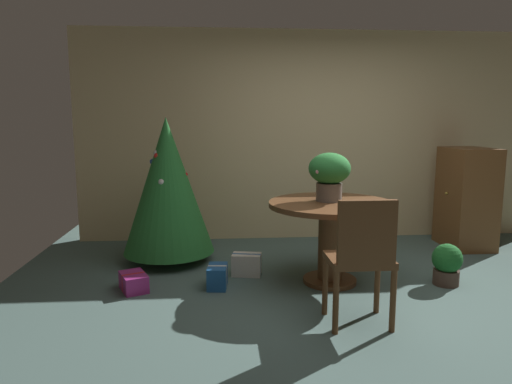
% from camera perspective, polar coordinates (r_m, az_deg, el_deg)
% --- Properties ---
extents(ground_plane, '(6.60, 6.60, 0.00)m').
position_cam_1_polar(ground_plane, '(4.14, 13.56, -12.82)').
color(ground_plane, '#4C6660').
extents(back_wall_panel, '(6.00, 0.10, 2.60)m').
position_cam_1_polar(back_wall_panel, '(5.98, 7.53, 6.79)').
color(back_wall_panel, beige).
rests_on(back_wall_panel, ground_plane).
extents(round_dining_table, '(1.16, 1.16, 0.77)m').
position_cam_1_polar(round_dining_table, '(4.35, 9.18, -3.95)').
color(round_dining_table, brown).
rests_on(round_dining_table, ground_plane).
extents(flower_vase, '(0.39, 0.39, 0.45)m').
position_cam_1_polar(flower_vase, '(4.32, 8.99, 2.36)').
color(flower_vase, '#665B51').
rests_on(flower_vase, round_dining_table).
extents(wooden_chair_near, '(0.46, 0.38, 0.97)m').
position_cam_1_polar(wooden_chair_near, '(3.46, 12.86, -7.43)').
color(wooden_chair_near, brown).
rests_on(wooden_chair_near, ground_plane).
extents(holiday_tree, '(0.96, 0.96, 1.54)m').
position_cam_1_polar(holiday_tree, '(4.98, -10.79, 0.78)').
color(holiday_tree, brown).
rests_on(holiday_tree, ground_plane).
extents(gift_box_cream, '(0.31, 0.22, 0.22)m').
position_cam_1_polar(gift_box_cream, '(4.61, -1.16, -8.89)').
color(gift_box_cream, silver).
rests_on(gift_box_cream, ground_plane).
extents(gift_box_purple, '(0.31, 0.36, 0.16)m').
position_cam_1_polar(gift_box_purple, '(4.37, -14.77, -10.63)').
color(gift_box_purple, '#9E287A').
rests_on(gift_box_purple, ground_plane).
extents(gift_box_blue, '(0.19, 0.28, 0.20)m').
position_cam_1_polar(gift_box_blue, '(4.31, -4.75, -10.29)').
color(gift_box_blue, '#1E569E').
rests_on(gift_box_blue, ground_plane).
extents(wooden_cabinet, '(0.51, 0.67, 1.18)m').
position_cam_1_polar(wooden_cabinet, '(6.05, 24.41, -0.66)').
color(wooden_cabinet, brown).
rests_on(wooden_cabinet, ground_plane).
extents(potted_plant, '(0.27, 0.27, 0.39)m').
position_cam_1_polar(potted_plant, '(4.68, 22.36, -8.12)').
color(potted_plant, '#4C382D').
rests_on(potted_plant, ground_plane).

